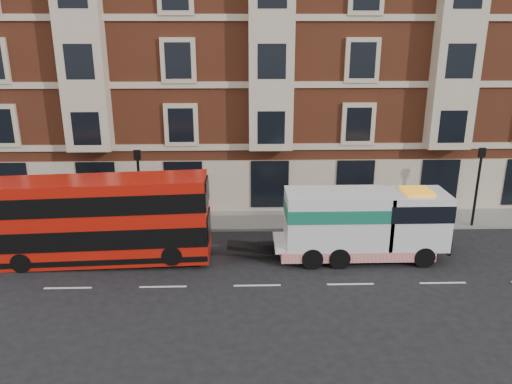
% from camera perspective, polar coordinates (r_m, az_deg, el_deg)
% --- Properties ---
extents(ground, '(120.00, 120.00, 0.00)m').
position_cam_1_polar(ground, '(21.61, 0.13, -10.64)').
color(ground, black).
rests_on(ground, ground).
extents(sidewalk, '(90.00, 3.00, 0.15)m').
position_cam_1_polar(sidewalk, '(28.39, -0.33, -3.23)').
color(sidewalk, slate).
rests_on(sidewalk, ground).
extents(victorian_terrace, '(45.00, 12.00, 20.40)m').
position_cam_1_polar(victorian_terrace, '(33.97, 0.23, 17.52)').
color(victorian_terrace, brown).
rests_on(victorian_terrace, ground).
extents(lamp_post_west, '(0.35, 0.15, 4.35)m').
position_cam_1_polar(lamp_post_west, '(26.85, -13.18, 0.90)').
color(lamp_post_west, black).
rests_on(lamp_post_west, sidewalk).
extents(lamp_post_east, '(0.35, 0.15, 4.35)m').
position_cam_1_polar(lamp_post_east, '(29.16, 24.03, 1.14)').
color(lamp_post_east, black).
rests_on(lamp_post_east, sidewalk).
extents(double_decker_bus, '(9.95, 2.28, 4.03)m').
position_cam_1_polar(double_decker_bus, '(23.96, -17.43, -2.94)').
color(double_decker_bus, red).
rests_on(double_decker_bus, ground).
extents(tow_truck, '(7.96, 2.35, 3.32)m').
position_cam_1_polar(tow_truck, '(23.82, 11.84, -3.56)').
color(tow_truck, silver).
rests_on(tow_truck, ground).
extents(pedestrian, '(0.59, 0.41, 1.54)m').
position_cam_1_polar(pedestrian, '(28.56, -12.54, -1.73)').
color(pedestrian, black).
rests_on(pedestrian, sidewalk).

